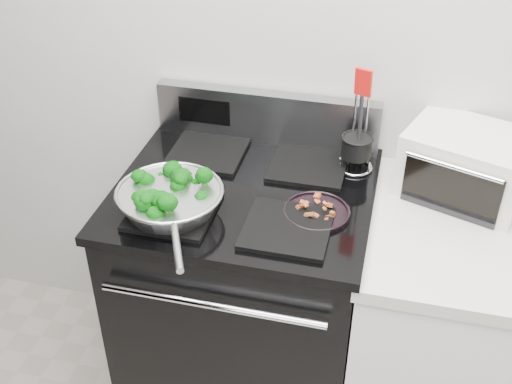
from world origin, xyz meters
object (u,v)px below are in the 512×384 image
(toaster_oven, at_px, (467,164))
(gas_range, at_px, (246,297))
(skillet, at_px, (170,199))
(bacon_plate, at_px, (316,209))
(utensil_holder, at_px, (356,152))

(toaster_oven, bearing_deg, gas_range, -145.00)
(gas_range, relative_size, toaster_oven, 2.63)
(skillet, bearing_deg, gas_range, 20.89)
(skillet, height_order, toaster_oven, toaster_oven)
(gas_range, bearing_deg, bacon_plate, -18.14)
(bacon_plate, bearing_deg, skillet, -166.42)
(skillet, distance_m, utensil_holder, 0.61)
(skillet, bearing_deg, utensil_holder, 12.53)
(skillet, height_order, bacon_plate, skillet)
(gas_range, distance_m, skillet, 0.57)
(skillet, relative_size, toaster_oven, 1.09)
(gas_range, height_order, toaster_oven, gas_range)
(gas_range, height_order, skillet, gas_range)
(toaster_oven, bearing_deg, utensil_holder, -162.39)
(gas_range, bearing_deg, skillet, -134.57)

